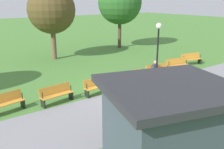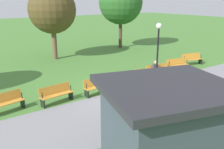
# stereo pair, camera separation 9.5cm
# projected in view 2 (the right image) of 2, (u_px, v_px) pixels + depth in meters

# --- Properties ---
(ground_plane) EXTENTS (120.00, 120.00, 0.00)m
(ground_plane) POSITION_uv_depth(u_px,v_px,m) (117.00, 90.00, 14.28)
(ground_plane) COLOR #477A33
(path_paving) EXTENTS (30.81, 4.18, 0.01)m
(path_paving) POSITION_uv_depth(u_px,v_px,m) (143.00, 102.00, 12.54)
(path_paving) COLOR gray
(path_paving) RESTS_ON ground
(bench_0) EXTENTS (1.76, 0.89, 0.89)m
(bench_0) POSITION_uv_depth(u_px,v_px,m) (192.00, 59.00, 19.56)
(bench_0) COLOR orange
(bench_0) RESTS_ON ground
(bench_1) EXTENTS (1.75, 0.77, 0.89)m
(bench_1) POSITION_uv_depth(u_px,v_px,m) (177.00, 65.00, 17.88)
(bench_1) COLOR orange
(bench_1) RESTS_ON ground
(bench_2) EXTENTS (1.73, 0.66, 0.89)m
(bench_2) POSITION_uv_depth(u_px,v_px,m) (158.00, 71.00, 16.31)
(bench_2) COLOR orange
(bench_2) RESTS_ON ground
(bench_3) EXTENTS (1.71, 0.53, 0.89)m
(bench_3) POSITION_uv_depth(u_px,v_px,m) (132.00, 78.00, 14.87)
(bench_3) COLOR orange
(bench_3) RESTS_ON ground
(bench_4) EXTENTS (1.71, 0.53, 0.89)m
(bench_4) POSITION_uv_depth(u_px,v_px,m) (98.00, 86.00, 13.56)
(bench_4) COLOR orange
(bench_4) RESTS_ON ground
(bench_5) EXTENTS (1.73, 0.66, 0.89)m
(bench_5) POSITION_uv_depth(u_px,v_px,m) (56.00, 94.00, 12.38)
(bench_5) COLOR orange
(bench_5) RESTS_ON ground
(bench_6) EXTENTS (1.75, 0.77, 0.89)m
(bench_6) POSITION_uv_depth(u_px,v_px,m) (5.00, 103.00, 11.35)
(bench_6) COLOR orange
(bench_6) RESTS_ON ground
(person_seated) EXTENTS (0.36, 0.55, 1.20)m
(person_seated) POSITION_uv_depth(u_px,v_px,m) (156.00, 69.00, 16.03)
(person_seated) COLOR #2D3347
(person_seated) RESTS_ON ground
(tree_0) EXTENTS (3.89, 3.89, 6.05)m
(tree_0) POSITION_uv_depth(u_px,v_px,m) (52.00, 10.00, 20.44)
(tree_0) COLOR brown
(tree_0) RESTS_ON ground
(tree_2) EXTENTS (4.40, 4.40, 6.82)m
(tree_2) POSITION_uv_depth(u_px,v_px,m) (121.00, 2.00, 25.19)
(tree_2) COLOR #4C3828
(tree_2) RESTS_ON ground
(lamp_post) EXTENTS (0.32, 0.32, 3.68)m
(lamp_post) POSITION_uv_depth(u_px,v_px,m) (158.00, 42.00, 14.24)
(lamp_post) COLOR black
(lamp_post) RESTS_ON ground
(kiosk) EXTENTS (4.24, 4.02, 2.80)m
(kiosk) POSITION_uv_depth(u_px,v_px,m) (166.00, 130.00, 7.04)
(kiosk) COLOR #38424C
(kiosk) RESTS_ON ground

